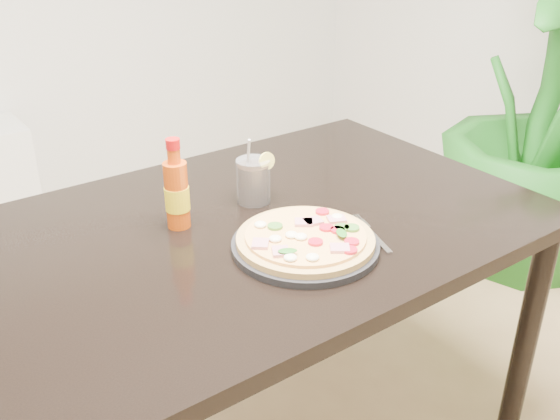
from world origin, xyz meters
TOP-DOWN VIEW (x-y plane):
  - dining_table at (-0.04, 0.17)m, footprint 1.40×0.90m
  - plate at (-0.01, -0.01)m, footprint 0.32×0.32m
  - pizza at (-0.01, -0.01)m, footprint 0.30×0.30m
  - hot_sauce_bottle at (-0.19, 0.25)m, footprint 0.06×0.06m
  - cola_cup at (0.03, 0.26)m, footprint 0.09×0.09m
  - fork at (0.15, -0.04)m, footprint 0.07×0.18m
  - houseplant at (1.51, 0.39)m, footprint 0.79×0.79m
  - plant_pot at (1.51, 0.39)m, footprint 0.28×0.28m

SIDE VIEW (x-z plane):
  - plant_pot at x=1.51m, z-range 0.00..0.22m
  - dining_table at x=-0.04m, z-range 0.29..1.04m
  - houseplant at x=1.51m, z-range 0.00..1.38m
  - fork at x=0.15m, z-range 0.75..0.76m
  - plate at x=-0.01m, z-range 0.75..0.77m
  - pizza at x=-0.01m, z-range 0.76..0.79m
  - cola_cup at x=0.03m, z-range 0.72..0.89m
  - hot_sauce_bottle at x=-0.19m, z-range 0.73..0.94m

